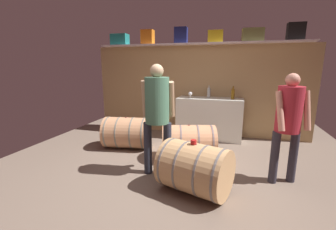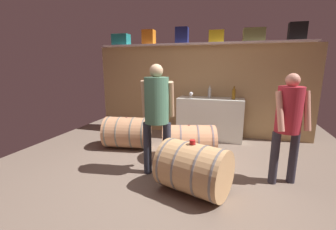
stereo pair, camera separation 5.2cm
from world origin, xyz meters
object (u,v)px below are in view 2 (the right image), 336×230
at_px(toolcase_navy, 182,36).
at_px(wine_bottle_clear, 210,92).
at_px(toolcase_black, 297,31).
at_px(winemaker_pouring, 289,118).
at_px(wine_barrel_far, 189,142).
at_px(visitor_tasting, 157,109).
at_px(toolcase_teal, 121,40).
at_px(work_cabinet, 210,118).
at_px(wine_barrel_near, 194,168).
at_px(wine_glass, 191,94).
at_px(toolcase_orange, 149,37).
at_px(toolcase_yellow, 216,37).
at_px(wine_barrel_flank, 127,132).
at_px(tasting_cup, 192,142).
at_px(wine_bottle_amber, 234,94).
at_px(toolcase_olive, 254,35).

bearing_deg(toolcase_navy, wine_bottle_clear, -12.88).
relative_size(toolcase_black, winemaker_pouring, 0.22).
relative_size(wine_barrel_far, visitor_tasting, 0.63).
height_order(toolcase_teal, wine_barrel_far, toolcase_teal).
relative_size(winemaker_pouring, visitor_tasting, 0.93).
distance_m(work_cabinet, visitor_tasting, 2.16).
xyz_separation_m(wine_barrel_near, winemaker_pouring, (1.18, 0.61, 0.62)).
distance_m(toolcase_teal, visitor_tasting, 3.05).
relative_size(toolcase_teal, wine_bottle_clear, 1.49).
bearing_deg(wine_glass, toolcase_orange, 161.42).
xyz_separation_m(toolcase_yellow, wine_barrel_flank, (-1.60, -1.28, -1.96)).
bearing_deg(wine_barrel_far, wine_barrel_near, -90.71).
height_order(toolcase_yellow, tasting_cup, toolcase_yellow).
height_order(toolcase_black, wine_bottle_clear, toolcase_black).
bearing_deg(winemaker_pouring, toolcase_navy, -66.53).
bearing_deg(visitor_tasting, wine_barrel_flank, 126.82).
height_order(wine_bottle_amber, wine_glass, wine_bottle_amber).
xyz_separation_m(toolcase_navy, winemaker_pouring, (1.98, -1.95, -1.37)).
bearing_deg(wine_barrel_flank, wine_glass, 29.23).
bearing_deg(wine_barrel_far, tasting_cup, -92.08).
relative_size(toolcase_black, wine_barrel_flank, 0.35).
xyz_separation_m(toolcase_orange, tasting_cup, (1.59, -2.56, -1.62)).
relative_size(toolcase_black, tasting_cup, 4.54).
bearing_deg(tasting_cup, winemaker_pouring, 26.95).
distance_m(toolcase_navy, wine_bottle_amber, 1.77).
relative_size(work_cabinet, winemaker_pouring, 0.94).
xyz_separation_m(toolcase_black, work_cabinet, (-1.63, -0.18, -1.85)).
bearing_deg(toolcase_yellow, winemaker_pouring, -62.84).
height_order(work_cabinet, wine_barrel_near, work_cabinet).
bearing_deg(toolcase_yellow, toolcase_teal, 175.51).
distance_m(toolcase_navy, wine_barrel_far, 2.57).
bearing_deg(work_cabinet, toolcase_navy, 166.03).
xyz_separation_m(wine_bottle_clear, wine_barrel_far, (-0.18, -1.41, -0.75)).
bearing_deg(wine_bottle_clear, toolcase_yellow, 49.58).
height_order(toolcase_orange, wine_barrel_far, toolcase_orange).
bearing_deg(wine_bottle_clear, toolcase_teal, 177.40).
bearing_deg(work_cabinet, wine_bottle_amber, -7.81).
bearing_deg(toolcase_teal, winemaker_pouring, -29.72).
xyz_separation_m(toolcase_teal, toolcase_orange, (0.74, 0.00, 0.03)).
distance_m(toolcase_black, winemaker_pouring, 2.41).
bearing_deg(wine_bottle_clear, work_cabinet, -64.59).
xyz_separation_m(toolcase_yellow, toolcase_black, (1.58, 0.00, 0.04)).
xyz_separation_m(work_cabinet, wine_barrel_far, (-0.22, -1.33, -0.15)).
bearing_deg(work_cabinet, visitor_tasting, -105.78).
xyz_separation_m(toolcase_orange, toolcase_yellow, (1.59, 0.00, -0.04)).
distance_m(toolcase_olive, wine_bottle_clear, 1.50).
relative_size(wine_bottle_clear, wine_glass, 1.82).
bearing_deg(wine_bottle_amber, toolcase_black, 12.33).
distance_m(toolcase_teal, toolcase_olive, 3.11).
distance_m(work_cabinet, wine_bottle_clear, 0.60).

